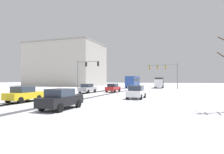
{
  "coord_description": "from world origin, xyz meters",
  "views": [
    {
      "loc": [
        10.27,
        -4.99,
        2.31
      ],
      "look_at": [
        0.0,
        24.08,
        2.8
      ],
      "focal_mm": 30.42,
      "sensor_mm": 36.0,
      "label": 1
    }
  ],
  "objects": [
    {
      "name": "traffic_signal_near_left",
      "position": [
        -8.18,
        30.32,
        4.6
      ],
      "size": [
        5.15,
        0.53,
        6.5
      ],
      "color": "slate",
      "rests_on": "ground"
    },
    {
      "name": "car_red_lead",
      "position": [
        -1.64,
        29.31,
        0.82
      ],
      "size": [
        1.95,
        4.16,
        1.62
      ],
      "color": "red",
      "rests_on": "ground"
    },
    {
      "name": "office_building_far_left_block",
      "position": [
        -33.08,
        61.59,
        8.5
      ],
      "size": [
        28.08,
        19.68,
        16.99
      ],
      "color": "#B2ADA3",
      "rests_on": "ground"
    },
    {
      "name": "car_silver_second",
      "position": [
        -5.32,
        25.81,
        0.82
      ],
      "size": [
        1.92,
        4.15,
        1.62
      ],
      "color": "#B7BABF",
      "rests_on": "ground"
    },
    {
      "name": "bus_oncoming",
      "position": [
        -2.71,
        50.51,
        1.99
      ],
      "size": [
        3.07,
        11.11,
        3.38
      ],
      "color": "#284793",
      "rests_on": "ground"
    },
    {
      "name": "car_white_third",
      "position": [
        5.29,
        18.17,
        0.82
      ],
      "size": [
        1.85,
        4.11,
        1.62
      ],
      "color": "silver",
      "rests_on": "ground"
    },
    {
      "name": "wheel_track_right_lane",
      "position": [
        -0.71,
        17.2,
        0.0
      ],
      "size": [
        0.85,
        37.84,
        0.01
      ],
      "primitive_type": "cube",
      "color": "#4C4C51",
      "rests_on": "ground"
    },
    {
      "name": "wheel_track_left_lane",
      "position": [
        -4.7,
        17.2,
        0.0
      ],
      "size": [
        1.13,
        37.84,
        0.01
      ],
      "primitive_type": "cube",
      "color": "#4C4C51",
      "rests_on": "ground"
    },
    {
      "name": "car_black_fifth",
      "position": [
        1.5,
        7.75,
        0.82
      ],
      "size": [
        1.88,
        4.12,
        1.62
      ],
      "color": "black",
      "rests_on": "ground"
    },
    {
      "name": "wheel_track_center",
      "position": [
        -5.04,
        17.2,
        0.0
      ],
      "size": [
        0.94,
        37.84,
        0.01
      ],
      "primitive_type": "cube",
      "color": "#4C4C51",
      "rests_on": "ground"
    },
    {
      "name": "car_yellow_cab_fourth",
      "position": [
        -5.2,
        10.8,
        0.82
      ],
      "size": [
        1.85,
        4.11,
        1.62
      ],
      "color": "yellow",
      "rests_on": "ground"
    },
    {
      "name": "traffic_signal_far_right",
      "position": [
        7.06,
        44.2,
        4.83
      ],
      "size": [
        7.18,
        0.78,
        6.5
      ],
      "color": "slate",
      "rests_on": "ground"
    },
    {
      "name": "sidewalk_kerb_right",
      "position": [
        11.33,
        15.48,
        0.06
      ],
      "size": [
        4.0,
        37.84,
        0.12
      ],
      "primitive_type": "cube",
      "color": "white",
      "rests_on": "ground"
    },
    {
      "name": "box_truck_delivery",
      "position": [
        4.88,
        51.29,
        1.63
      ],
      "size": [
        2.46,
        7.46,
        3.02
      ],
      "color": "silver",
      "rests_on": "ground"
    }
  ]
}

